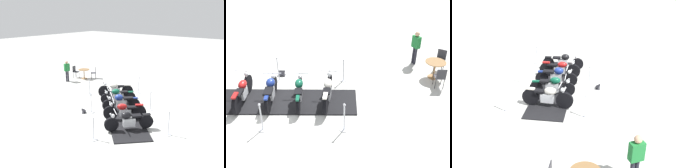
# 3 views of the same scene
# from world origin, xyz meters

# --- Properties ---
(ground_plane) EXTENTS (80.00, 80.00, 0.00)m
(ground_plane) POSITION_xyz_m (0.00, 0.00, 0.00)
(ground_plane) COLOR silver
(display_platform) EXTENTS (5.82, 5.72, 0.05)m
(display_platform) POSITION_xyz_m (0.00, 0.00, 0.02)
(display_platform) COLOR black
(display_platform) RESTS_ON ground_plane
(motorcycle_cream) EXTENTS (1.72, 1.54, 1.05)m
(motorcycle_cream) POSITION_xyz_m (1.57, -1.48, 0.52)
(motorcycle_cream) COLOR black
(motorcycle_cream) RESTS_ON display_platform
(motorcycle_forest) EXTENTS (1.43, 1.63, 0.91)m
(motorcycle_forest) POSITION_xyz_m (0.80, -0.72, 0.51)
(motorcycle_forest) COLOR black
(motorcycle_forest) RESTS_ON display_platform
(motorcycle_navy) EXTENTS (1.50, 1.57, 0.94)m
(motorcycle_navy) POSITION_xyz_m (0.02, 0.02, 0.53)
(motorcycle_navy) COLOR black
(motorcycle_navy) RESTS_ON display_platform
(motorcycle_maroon) EXTENTS (1.63, 1.56, 1.03)m
(motorcycle_maroon) POSITION_xyz_m (-0.76, 0.77, 0.49)
(motorcycle_maroon) COLOR black
(motorcycle_maroon) RESTS_ON display_platform
(stanchion_right_front) EXTENTS (0.28, 0.28, 1.03)m
(stanchion_right_front) POSITION_xyz_m (3.11, -0.77, 0.37)
(stanchion_right_front) COLOR silver
(stanchion_right_front) RESTS_ON ground_plane
(stanchion_left_front) EXTENTS (0.30, 0.30, 1.09)m
(stanchion_left_front) POSITION_xyz_m (0.86, -3.09, 0.38)
(stanchion_left_front) COLOR silver
(stanchion_left_front) RESTS_ON ground_plane
(stanchion_left_mid) EXTENTS (0.35, 0.35, 1.08)m
(stanchion_left_mid) POSITION_xyz_m (-1.12, -1.16, 0.33)
(stanchion_left_mid) COLOR silver
(stanchion_left_mid) RESTS_ON ground_plane
(stanchion_right_mid) EXTENTS (0.34, 0.34, 1.12)m
(stanchion_right_mid) POSITION_xyz_m (1.12, 1.16, 0.35)
(stanchion_right_mid) COLOR silver
(stanchion_right_mid) RESTS_ON ground_plane
(info_placard) EXTENTS (0.37, 0.37, 0.21)m
(info_placard) POSITION_xyz_m (1.43, 1.41, 0.06)
(info_placard) COLOR #333338
(info_placard) RESTS_ON ground_plane
(cafe_table) EXTENTS (0.88, 0.88, 0.76)m
(cafe_table) POSITION_xyz_m (6.16, -3.29, 0.58)
(cafe_table) COLOR olive
(cafe_table) RESTS_ON ground_plane
(cafe_chair_near_table) EXTENTS (0.49, 0.49, 0.95)m
(cafe_chair_near_table) POSITION_xyz_m (6.95, -3.09, 0.55)
(cafe_chair_near_table) COLOR #2D2D33
(cafe_chair_near_table) RESTS_ON ground_plane
(cafe_chair_across_table) EXTENTS (0.57, 0.57, 0.90)m
(cafe_chair_across_table) POSITION_xyz_m (5.58, -3.88, 0.52)
(cafe_chair_across_table) COLOR #2D2D33
(cafe_chair_across_table) RESTS_ON ground_plane
(bystander_person) EXTENTS (0.33, 0.45, 1.60)m
(bystander_person) POSITION_xyz_m (6.61, -1.95, 0.96)
(bystander_person) COLOR #23232D
(bystander_person) RESTS_ON ground_plane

